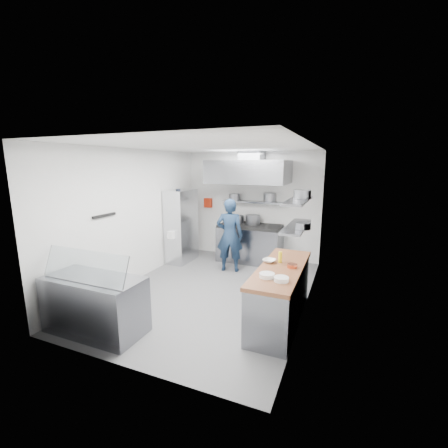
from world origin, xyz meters
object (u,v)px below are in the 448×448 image
at_px(wire_rack, 181,226).
at_px(display_case, 95,305).
at_px(chef, 230,235).
at_px(gas_range, 250,244).

relative_size(wire_rack, display_case, 1.23).
height_order(chef, display_case, chef).
distance_m(gas_range, wire_rack, 1.82).
xyz_separation_m(chef, wire_rack, (-1.41, 0.21, 0.07)).
bearing_deg(wire_rack, chef, -8.35).
distance_m(gas_range, chef, 0.99).
relative_size(gas_range, display_case, 1.07).
height_order(gas_range, chef, chef).
bearing_deg(wire_rack, display_case, -81.22).
distance_m(wire_rack, display_case, 3.51).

